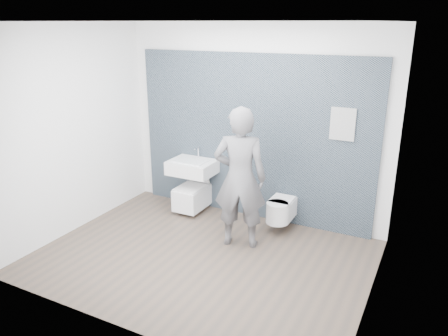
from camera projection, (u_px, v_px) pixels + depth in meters
The scene contains 8 objects.
ground at pixel (202, 257), 5.46m from camera, with size 4.00×4.00×0.00m, color brown.
room_shell at pixel (200, 121), 4.91m from camera, with size 4.00×4.00×4.00m.
tile_wall at pixel (250, 214), 6.70m from camera, with size 3.60×0.06×2.40m, color black.
washbasin at pixel (192, 167), 6.60m from camera, with size 0.68×0.51×0.51m.
toilet_square at pixel (192, 196), 6.72m from camera, with size 0.39×0.56×0.75m.
toilet_rounded at pixel (280, 210), 6.09m from camera, with size 0.32×0.54×0.30m.
info_placard at pixel (333, 233), 6.10m from camera, with size 0.32×0.03×0.43m, color silver.
visitor at pixel (240, 178), 5.51m from camera, with size 0.67×0.44×1.84m, color #5E5E62.
Camera 1 is at (2.45, -4.16, 2.79)m, focal length 35.00 mm.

